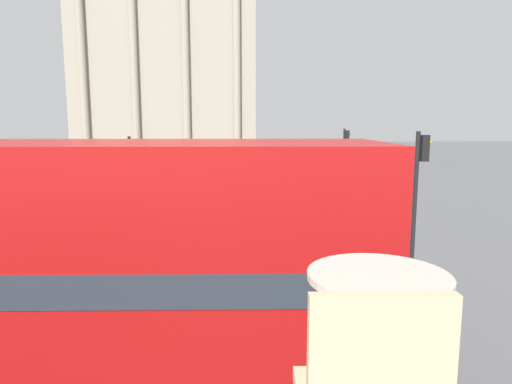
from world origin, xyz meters
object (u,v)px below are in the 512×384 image
(traffic_light_far, at_px, (345,153))
(pedestrian_grey, at_px, (331,203))
(double_decker_bus, at_px, (40,266))
(cafe_dining_table, at_px, (377,317))
(traffic_light_near, at_px, (418,186))
(traffic_light_mid, at_px, (132,169))
(pedestrian_black, at_px, (69,245))
(plaza_building_left, at_px, (167,53))
(pedestrian_red, at_px, (274,176))
(pedestrian_blue, at_px, (364,182))
(car_black, at_px, (260,179))

(traffic_light_far, bearing_deg, pedestrian_grey, -105.59)
(double_decker_bus, height_order, pedestrian_grey, double_decker_bus)
(cafe_dining_table, xyz_separation_m, traffic_light_near, (4.02, 10.26, -0.88))
(traffic_light_mid, bearing_deg, pedestrian_black, -93.53)
(traffic_light_far, bearing_deg, cafe_dining_table, -101.60)
(traffic_light_mid, height_order, traffic_light_far, traffic_light_far)
(double_decker_bus, relative_size, plaza_building_left, 0.38)
(traffic_light_mid, bearing_deg, cafe_dining_table, -72.39)
(pedestrian_red, distance_m, pedestrian_black, 17.12)
(double_decker_bus, bearing_deg, plaza_building_left, 100.47)
(traffic_light_mid, xyz_separation_m, pedestrian_blue, (11.19, 6.88, -1.45))
(car_black, xyz_separation_m, pedestrian_blue, (5.74, -4.32, 0.35))
(car_black, xyz_separation_m, pedestrian_grey, (2.75, -10.83, 0.35))
(double_decker_bus, bearing_deg, pedestrian_red, 80.62)
(cafe_dining_table, relative_size, traffic_light_near, 0.18)
(double_decker_bus, relative_size, pedestrian_blue, 5.54)
(cafe_dining_table, relative_size, pedestrian_black, 0.43)
(traffic_light_mid, relative_size, pedestrian_grey, 2.12)
(pedestrian_grey, bearing_deg, pedestrian_red, -9.33)
(pedestrian_grey, bearing_deg, traffic_light_mid, 72.11)
(pedestrian_grey, bearing_deg, traffic_light_far, -36.07)
(double_decker_bus, bearing_deg, traffic_light_mid, 100.54)
(traffic_light_mid, distance_m, traffic_light_far, 13.04)
(pedestrian_red, xyz_separation_m, pedestrian_grey, (1.88, -9.55, 0.01))
(plaza_building_left, xyz_separation_m, pedestrian_blue, (16.97, -35.67, -12.11))
(cafe_dining_table, distance_m, pedestrian_grey, 17.41)
(pedestrian_blue, distance_m, pedestrian_black, 17.19)
(cafe_dining_table, distance_m, plaza_building_left, 60.94)
(double_decker_bus, height_order, traffic_light_mid, double_decker_bus)
(pedestrian_grey, relative_size, pedestrian_black, 1.07)
(traffic_light_far, relative_size, pedestrian_red, 2.23)
(pedestrian_red, height_order, pedestrian_black, pedestrian_red)
(pedestrian_red, bearing_deg, cafe_dining_table, -148.94)
(cafe_dining_table, xyz_separation_m, traffic_light_mid, (-5.27, 16.60, -1.08))
(cafe_dining_table, bearing_deg, traffic_light_far, 78.40)
(plaza_building_left, height_order, pedestrian_red, plaza_building_left)
(double_decker_bus, xyz_separation_m, pedestrian_grey, (6.55, 12.28, -1.26))
(double_decker_bus, relative_size, cafe_dining_table, 13.77)
(plaza_building_left, xyz_separation_m, car_black, (11.23, -31.35, -12.46))
(plaza_building_left, relative_size, car_black, 6.27)
(pedestrian_red, bearing_deg, pedestrian_blue, -88.58)
(traffic_light_near, xyz_separation_m, pedestrian_red, (-2.98, 16.26, -1.66))
(traffic_light_near, bearing_deg, traffic_light_mid, 145.67)
(car_black, bearing_deg, plaza_building_left, -111.98)
(pedestrian_black, bearing_deg, traffic_light_far, -131.53)
(plaza_building_left, bearing_deg, car_black, -70.29)
(pedestrian_blue, relative_size, pedestrian_black, 1.07)
(traffic_light_near, bearing_deg, cafe_dining_table, -111.40)
(cafe_dining_table, relative_size, pedestrian_grey, 0.40)
(cafe_dining_table, xyz_separation_m, car_black, (0.17, 27.81, -2.89))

